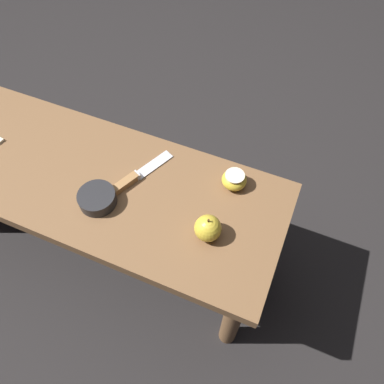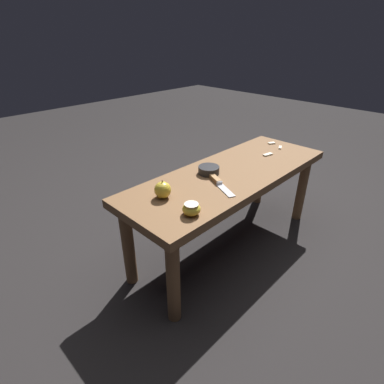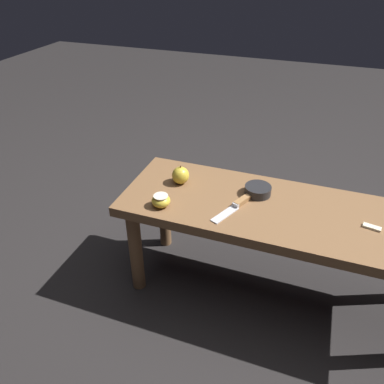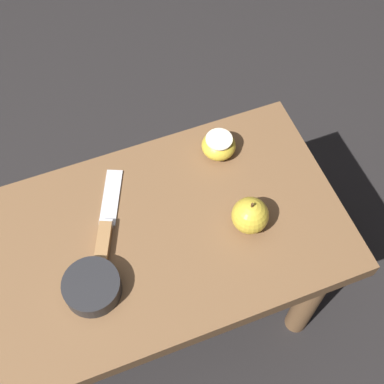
% 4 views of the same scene
% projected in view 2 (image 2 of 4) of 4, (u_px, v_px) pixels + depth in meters
% --- Properties ---
extents(ground_plane, '(8.00, 8.00, 0.00)m').
position_uv_depth(ground_plane, '(226.00, 244.00, 1.71)').
color(ground_plane, black).
extents(wooden_bench, '(1.20, 0.42, 0.45)m').
position_uv_depth(wooden_bench, '(230.00, 183.00, 1.52)').
color(wooden_bench, brown).
rests_on(wooden_bench, ground_plane).
extents(knife, '(0.11, 0.21, 0.02)m').
position_uv_depth(knife, '(218.00, 182.00, 1.37)').
color(knife, silver).
rests_on(knife, wooden_bench).
extents(apple_whole, '(0.07, 0.07, 0.08)m').
position_uv_depth(apple_whole, '(163.00, 190.00, 1.25)').
color(apple_whole, gold).
rests_on(apple_whole, wooden_bench).
extents(apple_cut, '(0.07, 0.07, 0.05)m').
position_uv_depth(apple_cut, '(191.00, 209.00, 1.14)').
color(apple_cut, gold).
rests_on(apple_cut, wooden_bench).
extents(apple_slice_near_knife, '(0.05, 0.03, 0.01)m').
position_uv_depth(apple_slice_near_knife, '(280.00, 147.00, 1.79)').
color(apple_slice_near_knife, beige).
rests_on(apple_slice_near_knife, wooden_bench).
extents(apple_slice_center, '(0.05, 0.04, 0.01)m').
position_uv_depth(apple_slice_center, '(272.00, 143.00, 1.86)').
color(apple_slice_center, beige).
rests_on(apple_slice_center, wooden_bench).
extents(apple_slice_near_bowl, '(0.06, 0.03, 0.01)m').
position_uv_depth(apple_slice_near_bowl, '(268.00, 154.00, 1.69)').
color(apple_slice_near_bowl, beige).
rests_on(apple_slice_near_bowl, wooden_bench).
extents(bowl, '(0.10, 0.10, 0.04)m').
position_uv_depth(bowl, '(209.00, 170.00, 1.47)').
color(bowl, '#232326').
rests_on(bowl, wooden_bench).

